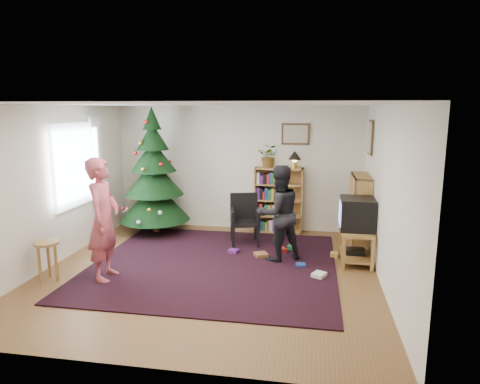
% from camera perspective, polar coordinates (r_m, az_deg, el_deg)
% --- Properties ---
extents(floor, '(5.00, 5.00, 0.00)m').
position_cam_1_polar(floor, '(6.64, -4.09, -10.53)').
color(floor, brown).
rests_on(floor, ground).
extents(ceiling, '(5.00, 5.00, 0.00)m').
position_cam_1_polar(ceiling, '(6.17, -4.41, 11.60)').
color(ceiling, white).
rests_on(ceiling, wall_back).
extents(wall_back, '(5.00, 0.02, 2.50)m').
position_cam_1_polar(wall_back, '(8.70, -0.28, 3.21)').
color(wall_back, silver).
rests_on(wall_back, floor).
extents(wall_front, '(5.00, 0.02, 2.50)m').
position_cam_1_polar(wall_front, '(3.98, -12.98, -6.63)').
color(wall_front, silver).
rests_on(wall_front, floor).
extents(wall_left, '(0.02, 5.00, 2.50)m').
position_cam_1_polar(wall_left, '(7.30, -23.67, 0.75)').
color(wall_left, silver).
rests_on(wall_left, floor).
extents(wall_right, '(0.02, 5.00, 2.50)m').
position_cam_1_polar(wall_right, '(6.19, 18.85, -0.62)').
color(wall_right, silver).
rests_on(wall_right, floor).
extents(rug, '(3.80, 3.60, 0.02)m').
position_cam_1_polar(rug, '(6.90, -3.49, -9.55)').
color(rug, black).
rests_on(rug, floor).
extents(window_pane, '(0.04, 1.20, 1.40)m').
position_cam_1_polar(window_pane, '(7.75, -21.21, 3.35)').
color(window_pane, silver).
rests_on(window_pane, wall_left).
extents(curtain, '(0.06, 0.35, 1.60)m').
position_cam_1_polar(curtain, '(8.33, -18.53, 4.02)').
color(curtain, white).
rests_on(curtain, wall_left).
extents(picture_back, '(0.55, 0.03, 0.42)m').
position_cam_1_polar(picture_back, '(8.48, 7.42, 7.67)').
color(picture_back, '#4C3319').
rests_on(picture_back, wall_back).
extents(picture_right, '(0.03, 0.50, 0.60)m').
position_cam_1_polar(picture_right, '(7.81, 17.02, 7.00)').
color(picture_right, '#4C3319').
rests_on(picture_right, wall_right).
extents(christmas_tree, '(1.37, 1.37, 2.48)m').
position_cam_1_polar(christmas_tree, '(8.55, -11.37, 1.39)').
color(christmas_tree, '#3F2816').
rests_on(christmas_tree, rug).
extents(bookshelf_back, '(0.95, 0.30, 1.30)m').
position_cam_1_polar(bookshelf_back, '(8.54, 5.14, -0.98)').
color(bookshelf_back, '#A5763B').
rests_on(bookshelf_back, floor).
extents(bookshelf_right, '(0.30, 0.95, 1.30)m').
position_cam_1_polar(bookshelf_right, '(7.83, 15.64, -2.45)').
color(bookshelf_right, '#A5763B').
rests_on(bookshelf_right, floor).
extents(tv_stand, '(0.49, 0.88, 0.55)m').
position_cam_1_polar(tv_stand, '(7.16, 15.16, -6.51)').
color(tv_stand, '#A5763B').
rests_on(tv_stand, floor).
extents(crt_tv, '(0.53, 0.58, 0.50)m').
position_cam_1_polar(crt_tv, '(7.04, 15.33, -2.80)').
color(crt_tv, black).
rests_on(crt_tv, tv_stand).
extents(armchair, '(0.61, 0.62, 0.92)m').
position_cam_1_polar(armchair, '(7.81, 0.76, -3.37)').
color(armchair, black).
rests_on(armchair, rug).
extents(stool, '(0.35, 0.35, 0.58)m').
position_cam_1_polar(stool, '(6.74, -24.33, -7.13)').
color(stool, '#A5763B').
rests_on(stool, floor).
extents(person_standing, '(0.48, 0.68, 1.77)m').
position_cam_1_polar(person_standing, '(6.40, -17.74, -3.50)').
color(person_standing, '#B54853').
rests_on(person_standing, rug).
extents(person_by_chair, '(0.96, 0.91, 1.56)m').
position_cam_1_polar(person_by_chair, '(6.91, 5.17, -2.86)').
color(person_by_chair, black).
rests_on(person_by_chair, rug).
extents(potted_plant, '(0.46, 0.42, 0.45)m').
position_cam_1_polar(potted_plant, '(8.42, 3.88, 4.81)').
color(potted_plant, gray).
rests_on(potted_plant, bookshelf_back).
extents(table_lamp, '(0.25, 0.25, 0.34)m').
position_cam_1_polar(table_lamp, '(8.38, 7.29, 4.73)').
color(table_lamp, '#A57F33').
rests_on(table_lamp, bookshelf_back).
extents(floor_clutter, '(1.89, 1.35, 0.08)m').
position_cam_1_polar(floor_clutter, '(7.16, 6.43, -8.57)').
color(floor_clutter, '#A51E19').
rests_on(floor_clutter, rug).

